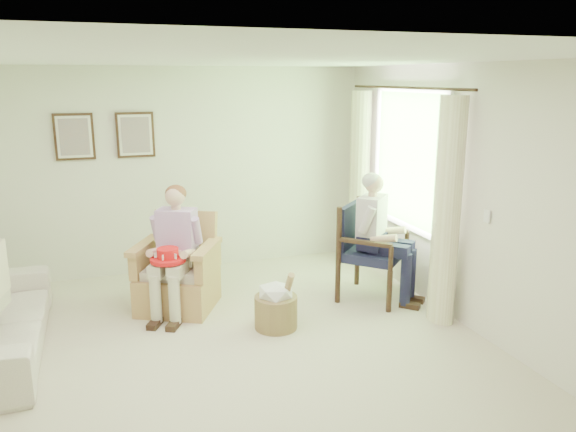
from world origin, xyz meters
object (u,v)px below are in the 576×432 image
(wood_armchair, at_px, (369,246))
(red_hat, at_px, (168,257))
(person_dark, at_px, (378,228))
(hatbox, at_px, (276,305))
(person_wicker, at_px, (177,242))
(wicker_armchair, at_px, (177,279))

(wood_armchair, distance_m, red_hat, 2.27)
(person_dark, bearing_deg, wood_armchair, 45.70)
(wood_armchair, height_order, hatbox, wood_armchair)
(wood_armchair, xyz_separation_m, person_wicker, (-2.14, 0.22, 0.20))
(wicker_armchair, bearing_deg, person_wicker, -62.06)
(red_hat, bearing_deg, person_wicker, 55.33)
(person_wicker, relative_size, person_dark, 0.95)
(wicker_armchair, relative_size, person_dark, 0.72)
(person_dark, relative_size, hatbox, 2.24)
(wood_armchair, xyz_separation_m, red_hat, (-2.27, 0.05, 0.10))
(red_hat, distance_m, hatbox, 1.21)
(person_dark, height_order, hatbox, person_dark)
(wicker_armchair, height_order, red_hat, wicker_armchair)
(wood_armchair, bearing_deg, hatbox, 157.16)
(wicker_armchair, xyz_separation_m, wood_armchair, (2.14, -0.36, 0.26))
(wood_armchair, xyz_separation_m, person_dark, (0.00, -0.18, 0.26))
(wood_armchair, relative_size, red_hat, 2.96)
(wood_armchair, distance_m, person_wicker, 2.16)
(wicker_armchair, relative_size, hatbox, 1.61)
(red_hat, xyz_separation_m, hatbox, (0.98, -0.55, -0.44))
(wood_armchair, height_order, person_dark, person_dark)
(wicker_armchair, height_order, person_dark, person_dark)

